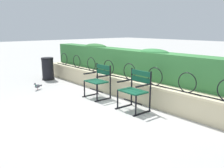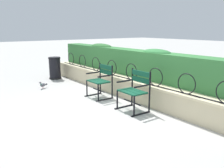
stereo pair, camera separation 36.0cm
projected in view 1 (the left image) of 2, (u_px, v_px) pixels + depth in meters
ground_plane at (108, 108)px, 5.36m from camera, size 60.00×60.00×0.00m
stone_wall at (137, 90)px, 5.91m from camera, size 8.57×0.41×0.51m
iron_arch_fence at (130, 73)px, 5.90m from camera, size 8.01×0.02×0.42m
hedge_row at (150, 64)px, 6.03m from camera, size 8.40×0.51×0.82m
park_chair_left at (99, 80)px, 6.12m from camera, size 0.59×0.52×0.87m
park_chair_right at (135, 89)px, 5.17m from camera, size 0.63×0.53×0.89m
pigeon_near_chairs at (38, 86)px, 6.97m from camera, size 0.17×0.28×0.22m
trash_bin at (48, 69)px, 8.28m from camera, size 0.44×0.44×0.78m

